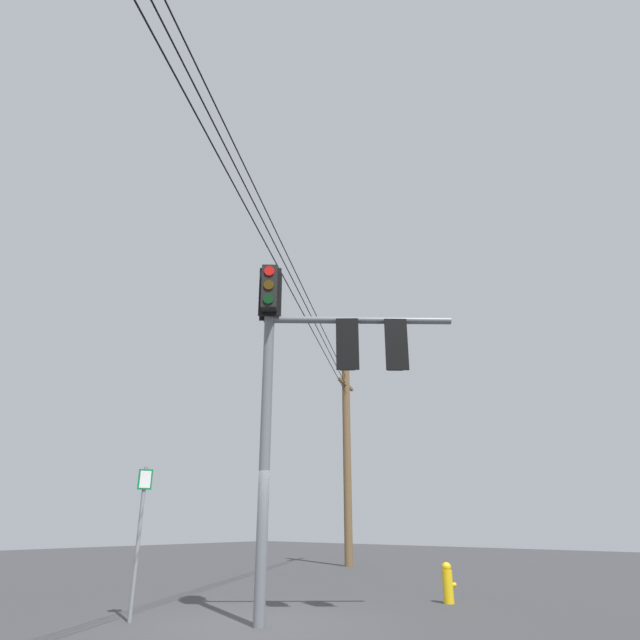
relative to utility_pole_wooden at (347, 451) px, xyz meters
name	(u,v)px	position (x,y,z in m)	size (l,w,h in m)	color
ground_plane	(254,626)	(-11.26, -6.45, -4.40)	(60.00, 60.00, 0.00)	#38383A
signal_mast_assembly	(307,358)	(-10.84, -7.21, 0.22)	(2.87, 3.20, 6.49)	slate
utility_pole_wooden	(347,451)	(0.00, 0.00, 0.00)	(2.02, 0.90, 8.62)	brown
route_sign_primary	(140,528)	(-12.44, -4.59, -2.87)	(0.24, 0.14, 2.61)	slate
fire_hydrant	(448,583)	(-6.82, -7.77, -4.00)	(0.30, 0.24, 0.81)	yellow
overhead_wire_span	(255,206)	(-12.46, -7.30, 2.82)	(24.94, 14.62, 0.76)	black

